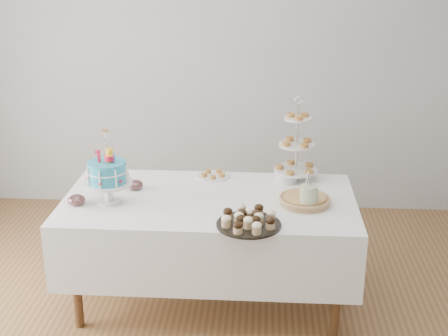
# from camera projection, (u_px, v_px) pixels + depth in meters

# --- Properties ---
(floor) EXTENTS (5.00, 5.00, 0.00)m
(floor) POSITION_uv_depth(u_px,v_px,m) (206.00, 324.00, 4.08)
(floor) COLOR brown
(floor) RESTS_ON ground
(walls) EXTENTS (5.04, 4.04, 2.70)m
(walls) POSITION_uv_depth(u_px,v_px,m) (204.00, 126.00, 3.62)
(walls) COLOR #A0A3A5
(walls) RESTS_ON floor
(table) EXTENTS (1.92, 1.02, 0.77)m
(table) POSITION_uv_depth(u_px,v_px,m) (210.00, 230.00, 4.18)
(table) COLOR white
(table) RESTS_ON floor
(birthday_cake) EXTENTS (0.31, 0.31, 0.48)m
(birthday_cake) POSITION_uv_depth(u_px,v_px,m) (108.00, 184.00, 3.99)
(birthday_cake) COLOR silver
(birthday_cake) RESTS_ON table
(cupcake_tray) EXTENTS (0.39, 0.39, 0.09)m
(cupcake_tray) POSITION_uv_depth(u_px,v_px,m) (249.00, 219.00, 3.69)
(cupcake_tray) COLOR black
(cupcake_tray) RESTS_ON table
(pie) EXTENTS (0.33, 0.33, 0.05)m
(pie) POSITION_uv_depth(u_px,v_px,m) (305.00, 200.00, 4.00)
(pie) COLOR tan
(pie) RESTS_ON table
(tiered_stand) EXTENTS (0.31, 0.31, 0.60)m
(tiered_stand) POSITION_uv_depth(u_px,v_px,m) (297.00, 145.00, 4.35)
(tiered_stand) COLOR silver
(tiered_stand) RESTS_ON table
(plate_stack) EXTENTS (0.16, 0.16, 0.06)m
(plate_stack) POSITION_uv_depth(u_px,v_px,m) (286.00, 177.00, 4.39)
(plate_stack) COLOR silver
(plate_stack) RESTS_ON table
(pastry_plate) EXTENTS (0.23, 0.23, 0.03)m
(pastry_plate) POSITION_uv_depth(u_px,v_px,m) (213.00, 175.00, 4.47)
(pastry_plate) COLOR silver
(pastry_plate) RESTS_ON table
(jam_bowl_a) EXTENTS (0.11, 0.11, 0.07)m
(jam_bowl_a) POSITION_uv_depth(u_px,v_px,m) (77.00, 200.00, 4.00)
(jam_bowl_a) COLOR silver
(jam_bowl_a) RESTS_ON table
(jam_bowl_b) EXTENTS (0.11, 0.11, 0.07)m
(jam_bowl_b) POSITION_uv_depth(u_px,v_px,m) (135.00, 185.00, 4.24)
(jam_bowl_b) COLOR silver
(jam_bowl_b) RESTS_ON table
(utensil_pitcher) EXTENTS (0.12, 0.11, 0.24)m
(utensil_pitcher) POSITION_uv_depth(u_px,v_px,m) (308.00, 197.00, 3.90)
(utensil_pitcher) COLOR beige
(utensil_pitcher) RESTS_ON table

